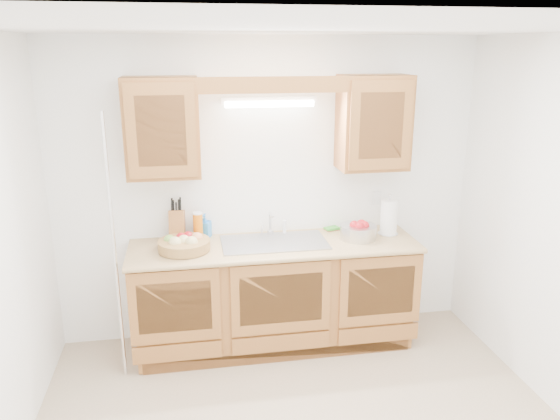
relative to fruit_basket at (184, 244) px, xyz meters
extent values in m
plane|color=white|center=(0.71, -1.16, 1.54)|extent=(3.50, 3.50, 0.00)
cube|color=white|center=(0.71, 0.34, 0.29)|extent=(3.50, 0.02, 2.50)
cube|color=#9A5A2D|center=(0.71, 0.04, -0.52)|extent=(2.20, 0.60, 0.86)
cube|color=tan|center=(0.71, 0.03, -0.08)|extent=(2.30, 0.63, 0.04)
cube|color=#9A5A2D|center=(-0.12, 0.18, 0.87)|extent=(0.55, 0.33, 0.75)
cube|color=#9A5A2D|center=(1.54, 0.18, 0.87)|extent=(0.55, 0.33, 0.75)
cube|color=#9A5A2D|center=(0.71, 0.03, 1.18)|extent=(2.20, 0.05, 0.12)
cylinder|color=white|center=(0.71, 0.24, 1.02)|extent=(0.70, 0.05, 0.05)
cube|color=white|center=(0.71, 0.27, 1.05)|extent=(0.76, 0.06, 0.05)
cube|color=#9E9EA3|center=(0.71, 0.05, -0.05)|extent=(0.84, 0.46, 0.01)
cube|color=#9E9EA3|center=(0.50, 0.05, -0.14)|extent=(0.39, 0.40, 0.16)
cube|color=#9E9EA3|center=(0.92, 0.05, -0.14)|extent=(0.39, 0.40, 0.16)
cylinder|color=silver|center=(0.71, 0.25, -0.04)|extent=(0.06, 0.06, 0.04)
cylinder|color=silver|center=(0.71, 0.25, 0.04)|extent=(0.02, 0.02, 0.16)
cylinder|color=silver|center=(0.71, 0.20, 0.13)|extent=(0.02, 0.12, 0.02)
cylinder|color=white|center=(0.83, 0.25, 0.00)|extent=(0.03, 0.03, 0.12)
cylinder|color=silver|center=(-0.49, -0.22, 0.04)|extent=(0.03, 0.03, 2.00)
cube|color=white|center=(1.66, 0.33, 0.19)|extent=(0.08, 0.01, 0.12)
cylinder|color=#B08547|center=(0.00, 0.00, -0.01)|extent=(0.49, 0.49, 0.08)
sphere|color=#D8C67F|center=(-0.07, -0.05, 0.03)|extent=(0.10, 0.10, 0.10)
sphere|color=#D8C67F|center=(0.06, -0.06, 0.03)|extent=(0.10, 0.10, 0.10)
sphere|color=tan|center=(0.10, 0.04, 0.02)|extent=(0.09, 0.09, 0.09)
sphere|color=#AF141C|center=(-0.02, 0.06, 0.02)|extent=(0.09, 0.09, 0.09)
sphere|color=#72A53F|center=(-0.11, 0.03, 0.02)|extent=(0.09, 0.09, 0.09)
sphere|color=#D8C67F|center=(0.00, -0.01, 0.02)|extent=(0.10, 0.10, 0.10)
sphere|color=#AF141C|center=(0.03, 0.10, 0.02)|extent=(0.08, 0.08, 0.08)
cube|color=#9A5A2D|center=(-0.05, 0.26, 0.07)|extent=(0.13, 0.21, 0.27)
cylinder|color=black|center=(-0.08, 0.23, 0.21)|extent=(0.02, 0.04, 0.10)
cylinder|color=black|center=(-0.05, 0.23, 0.22)|extent=(0.02, 0.04, 0.10)
cylinder|color=black|center=(-0.02, 0.23, 0.22)|extent=(0.02, 0.04, 0.10)
cylinder|color=black|center=(-0.07, 0.28, 0.22)|extent=(0.02, 0.04, 0.10)
cylinder|color=black|center=(-0.03, 0.28, 0.23)|extent=(0.02, 0.04, 0.10)
cylinder|color=black|center=(-0.08, 0.31, 0.23)|extent=(0.02, 0.04, 0.10)
cylinder|color=black|center=(-0.02, 0.31, 0.24)|extent=(0.02, 0.04, 0.10)
cylinder|color=orange|center=(0.12, 0.22, 0.06)|extent=(0.09, 0.09, 0.22)
cylinder|color=white|center=(0.12, 0.22, 0.17)|extent=(0.08, 0.08, 0.01)
imported|color=#2A7ED3|center=(0.17, 0.28, 0.04)|extent=(0.12, 0.12, 0.20)
cube|color=#CC333F|center=(1.25, 0.28, -0.05)|extent=(0.14, 0.11, 0.01)
cube|color=green|center=(1.25, 0.28, -0.04)|extent=(0.14, 0.11, 0.02)
cylinder|color=silver|center=(1.68, 0.09, -0.05)|extent=(0.17, 0.17, 0.01)
cylinder|color=silver|center=(1.68, 0.09, 0.11)|extent=(0.02, 0.02, 0.34)
cylinder|color=white|center=(1.68, 0.09, 0.10)|extent=(0.16, 0.16, 0.29)
sphere|color=silver|center=(1.68, 0.09, 0.28)|extent=(0.02, 0.02, 0.02)
cylinder|color=silver|center=(1.40, 0.03, 0.00)|extent=(0.39, 0.39, 0.11)
sphere|color=#AF141C|center=(1.37, 0.03, 0.06)|extent=(0.08, 0.08, 0.08)
sphere|color=#AF141C|center=(1.44, 0.05, 0.06)|extent=(0.08, 0.08, 0.08)
sphere|color=#AF141C|center=(1.40, 0.00, 0.06)|extent=(0.08, 0.08, 0.08)
sphere|color=#AF141C|center=(1.45, 0.01, 0.06)|extent=(0.08, 0.08, 0.08)
camera|label=1|loc=(0.05, -4.01, 1.45)|focal=35.00mm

